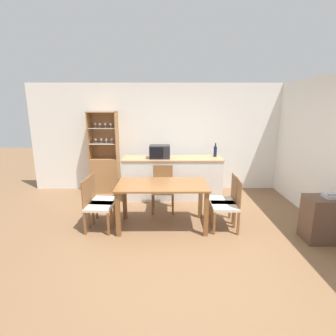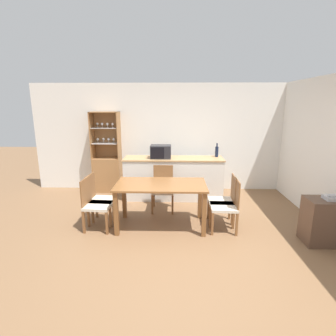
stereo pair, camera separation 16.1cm
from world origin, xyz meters
The scene contains 14 objects.
ground_plane centered at (0.00, 0.00, 0.00)m, with size 18.00×18.00×0.00m, color brown.
wall_back centered at (0.00, 2.63, 1.27)m, with size 6.80×0.06×2.55m.
kitchen_counter centered at (-0.02, 1.92, 0.46)m, with size 2.18×0.59×0.93m.
display_cabinet centered at (-1.62, 2.41, 0.57)m, with size 0.65×0.40×1.90m.
dining_table centered at (-0.22, 0.50, 0.65)m, with size 1.52×0.82×0.77m.
dining_chair_side_left_near centered at (-1.32, 0.39, 0.44)m, with size 0.46×0.46×0.88m.
dining_chair_side_left_far centered at (-1.32, 0.63, 0.44)m, with size 0.46×0.46×0.88m.
dining_chair_side_right_near centered at (0.87, 0.38, 0.44)m, with size 0.44×0.44×0.88m.
dining_chair_side_right_far centered at (0.87, 0.63, 0.44)m, with size 0.44×0.44×0.88m.
dining_chair_head_far centered at (-0.22, 1.25, 0.44)m, with size 0.43×0.43×0.88m.
microwave centered at (-0.30, 1.89, 1.07)m, with size 0.44×0.34×0.28m.
wine_bottle centered at (0.94, 2.05, 1.05)m, with size 0.07×0.07×0.31m.
side_cabinet centered at (2.26, 0.00, 0.35)m, with size 0.57×0.41×0.70m.
telephone centered at (2.33, -0.02, 0.73)m, with size 0.23×0.20×0.09m.
Camera 2 is at (0.00, -3.70, 2.07)m, focal length 28.00 mm.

